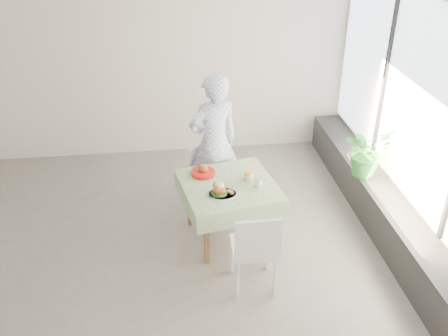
{
  "coord_description": "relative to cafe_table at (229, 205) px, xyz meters",
  "views": [
    {
      "loc": [
        0.24,
        -4.69,
        3.71
      ],
      "look_at": [
        0.86,
        0.17,
        0.93
      ],
      "focal_mm": 40.0,
      "sensor_mm": 36.0,
      "label": 1
    }
  ],
  "objects": [
    {
      "name": "juice_cup_orange",
      "position": [
        0.24,
        0.06,
        0.35
      ],
      "size": [
        0.11,
        0.11,
        0.3
      ],
      "color": "white",
      "rests_on": "cafe_table"
    },
    {
      "name": "main_dish",
      "position": [
        -0.12,
        -0.22,
        0.34
      ],
      "size": [
        0.32,
        0.32,
        0.16
      ],
      "color": "white",
      "rests_on": "cafe_table"
    },
    {
      "name": "window_ledge",
      "position": [
        1.89,
        -0.12,
        -0.21
      ],
      "size": [
        0.4,
        4.8,
        0.5
      ],
      "primitive_type": "cube",
      "color": "black",
      "rests_on": "ground"
    },
    {
      "name": "wall_right",
      "position": [
        2.09,
        -0.12,
        0.94
      ],
      "size": [
        0.02,
        5.0,
        2.8
      ],
      "primitive_type": "cube",
      "color": "silver",
      "rests_on": "ground"
    },
    {
      "name": "chair_far",
      "position": [
        -0.16,
        0.69,
        -0.2
      ],
      "size": [
        0.55,
        0.55,
        0.84
      ],
      "color": "white",
      "rests_on": "ground"
    },
    {
      "name": "juice_cup_lemonade",
      "position": [
        0.32,
        -0.1,
        0.34
      ],
      "size": [
        0.09,
        0.09,
        0.26
      ],
      "color": "white",
      "rests_on": "cafe_table"
    },
    {
      "name": "potted_plant",
      "position": [
        1.8,
        0.43,
        0.36
      ],
      "size": [
        0.73,
        0.68,
        0.65
      ],
      "primitive_type": "imported",
      "rotation": [
        0.0,
        0.0,
        0.37
      ],
      "color": "#2C8633",
      "rests_on": "window_ledge"
    },
    {
      "name": "second_dish",
      "position": [
        -0.27,
        0.25,
        0.32
      ],
      "size": [
        0.29,
        0.29,
        0.14
      ],
      "color": "#B41412",
      "rests_on": "cafe_table"
    },
    {
      "name": "wall_front",
      "position": [
        -0.91,
        -2.62,
        0.94
      ],
      "size": [
        6.0,
        0.02,
        2.8
      ],
      "primitive_type": "cube",
      "color": "silver",
      "rests_on": "ground"
    },
    {
      "name": "diner",
      "position": [
        -0.09,
        0.75,
        0.44
      ],
      "size": [
        0.76,
        0.63,
        1.81
      ],
      "primitive_type": "imported",
      "rotation": [
        0.0,
        0.0,
        3.48
      ],
      "color": "#8DAAE2",
      "rests_on": "ground"
    },
    {
      "name": "chair_near",
      "position": [
        0.14,
        -0.86,
        -0.17
      ],
      "size": [
        0.45,
        0.45,
        0.96
      ],
      "color": "white",
      "rests_on": "ground"
    },
    {
      "name": "window_pane",
      "position": [
        2.06,
        -0.12,
        1.19
      ],
      "size": [
        0.01,
        4.8,
        2.18
      ],
      "primitive_type": "cube",
      "color": "#D1E0F9",
      "rests_on": "ground"
    },
    {
      "name": "cafe_table",
      "position": [
        0.0,
        0.0,
        0.0
      ],
      "size": [
        1.21,
        1.21,
        0.74
      ],
      "color": "brown",
      "rests_on": "ground"
    },
    {
      "name": "wall_back",
      "position": [
        -0.91,
        2.38,
        0.94
      ],
      "size": [
        6.0,
        0.02,
        2.8
      ],
      "primitive_type": "cube",
      "color": "silver",
      "rests_on": "ground"
    },
    {
      "name": "floor",
      "position": [
        -0.91,
        -0.12,
        -0.46
      ],
      "size": [
        6.0,
        6.0,
        0.0
      ],
      "primitive_type": "plane",
      "color": "#625F5D",
      "rests_on": "ground"
    },
    {
      "name": "ceiling",
      "position": [
        -0.91,
        -0.12,
        2.34
      ],
      "size": [
        6.0,
        6.0,
        0.0
      ],
      "primitive_type": "plane",
      "rotation": [
        3.14,
        0.0,
        0.0
      ],
      "color": "white",
      "rests_on": "ground"
    }
  ]
}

